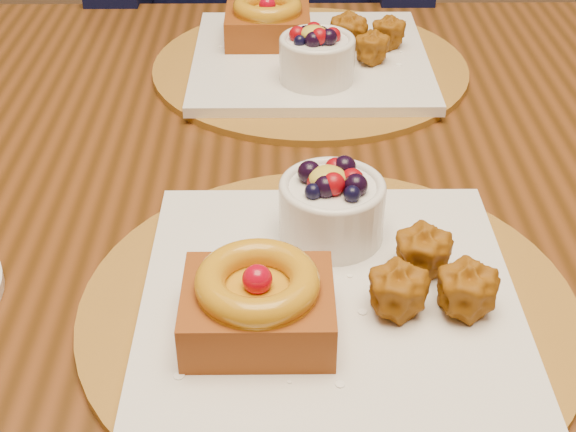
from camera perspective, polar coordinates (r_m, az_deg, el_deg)
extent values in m
cube|color=#3A200A|center=(0.81, 2.06, 2.58)|extent=(1.60, 0.90, 0.04)
cylinder|color=brown|center=(0.62, 2.92, -6.48)|extent=(0.38, 0.38, 0.01)
cube|color=white|center=(0.61, 2.95, -5.78)|extent=(0.28, 0.28, 0.01)
cube|color=#541C07|center=(0.56, -2.13, -6.72)|extent=(0.10, 0.09, 0.04)
torus|color=#AC6A0A|center=(0.54, -2.19, -4.69)|extent=(0.09, 0.09, 0.02)
sphere|color=#9C0217|center=(0.54, -2.20, -4.53)|extent=(0.02, 0.02, 0.02)
sphere|color=#9B5D0B|center=(0.62, 9.50, -2.49)|extent=(0.04, 0.04, 0.04)
sphere|color=#9B5D0B|center=(0.58, 7.74, -5.25)|extent=(0.04, 0.04, 0.04)
sphere|color=#9B5D0B|center=(0.59, 12.52, -5.14)|extent=(0.04, 0.04, 0.04)
cylinder|color=white|center=(0.65, 3.12, 0.34)|extent=(0.09, 0.09, 0.05)
torus|color=white|center=(0.63, 3.18, 2.11)|extent=(0.09, 0.09, 0.01)
ellipsoid|color=gold|center=(0.63, 2.84, 2.72)|extent=(0.03, 0.03, 0.02)
cylinder|color=brown|center=(0.99, 1.58, 10.57)|extent=(0.38, 0.38, 0.01)
cube|color=white|center=(0.99, 1.59, 11.10)|extent=(0.28, 0.28, 0.01)
cube|color=#541C07|center=(1.01, -1.45, 13.33)|extent=(0.10, 0.08, 0.04)
torus|color=#AC6A0A|center=(1.01, -1.48, 14.67)|extent=(0.08, 0.08, 0.02)
sphere|color=#9C0217|center=(1.00, -1.48, 14.78)|extent=(0.02, 0.02, 0.02)
sphere|color=#9B5D0B|center=(0.96, 5.95, 11.85)|extent=(0.04, 0.04, 0.04)
sphere|color=#9B5D0B|center=(1.00, 4.27, 12.88)|extent=(0.04, 0.04, 0.04)
sphere|color=#9B5D0B|center=(1.00, 7.12, 12.82)|extent=(0.04, 0.04, 0.04)
cylinder|color=white|center=(0.91, 2.07, 11.02)|extent=(0.08, 0.08, 0.05)
torus|color=white|center=(0.90, 2.10, 12.39)|extent=(0.08, 0.08, 0.01)
ellipsoid|color=gold|center=(0.90, 1.85, 12.86)|extent=(0.03, 0.03, 0.02)
cube|color=black|center=(1.45, -1.05, 5.98)|extent=(0.58, 0.58, 0.04)
cylinder|color=black|center=(1.51, -10.64, -4.53)|extent=(0.04, 0.04, 0.45)
cylinder|color=black|center=(1.39, 3.99, -7.99)|extent=(0.04, 0.04, 0.45)
cylinder|color=black|center=(1.79, -4.76, 3.00)|extent=(0.04, 0.04, 0.45)
cylinder|color=black|center=(1.69, 7.63, 0.68)|extent=(0.04, 0.04, 0.45)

